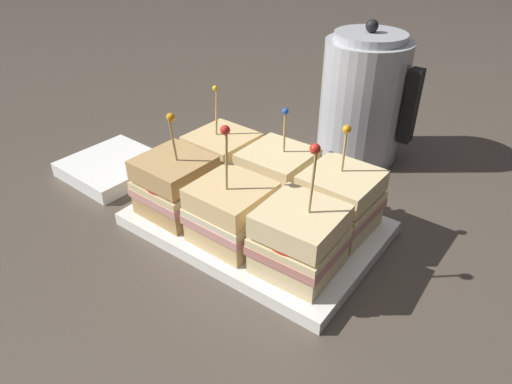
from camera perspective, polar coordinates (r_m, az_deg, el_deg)
The scene contains 10 objects.
ground_plane at distance 0.64m, azimuth 0.00°, elevation -4.56°, with size 6.00×6.00×0.00m, color #4C4238.
serving_platter at distance 0.64m, azimuth 0.00°, elevation -3.92°, with size 0.33×0.22×0.02m.
sandwich_front_left at distance 0.64m, azimuth -10.03°, elevation 0.85°, with size 0.10×0.10×0.15m.
sandwich_front_center at distance 0.58m, azimuth -2.89°, elevation -2.60°, with size 0.10×0.10×0.16m.
sandwich_front_right at distance 0.53m, azimuth 5.44°, elevation -5.96°, with size 0.09×0.09×0.17m.
sandwich_back_left at distance 0.70m, azimuth -4.19°, elevation 4.21°, with size 0.10×0.10×0.15m.
sandwich_back_center at distance 0.65m, azimuth 2.54°, elevation 1.83°, with size 0.09×0.09×0.15m.
sandwich_back_right at distance 0.60m, azimuth 10.39°, elevation -1.12°, with size 0.10×0.10×0.15m.
kettle_steel at distance 0.81m, azimuth 13.23°, elevation 11.30°, with size 0.16×0.14×0.23m.
napkin_stack at distance 0.80m, azimuth -17.41°, elevation 3.04°, with size 0.15×0.15×0.02m.
Camera 1 is at (0.30, -0.41, 0.39)m, focal length 32.00 mm.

